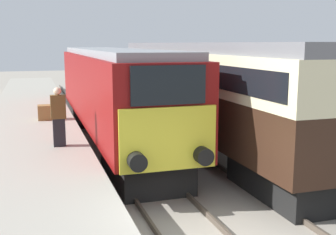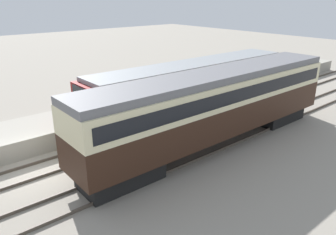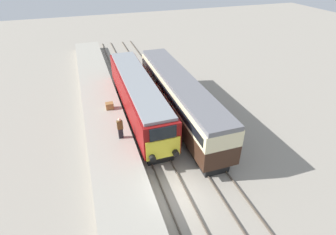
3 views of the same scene
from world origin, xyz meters
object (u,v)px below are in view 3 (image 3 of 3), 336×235
(passenger_carriage, at_px, (179,95))
(person_on_platform, at_px, (120,128))
(locomotive, at_px, (138,95))
(luggage_crate, at_px, (110,106))

(passenger_carriage, relative_size, person_on_platform, 9.19)
(locomotive, distance_m, passenger_carriage, 3.80)
(locomotive, relative_size, passenger_carriage, 0.95)
(locomotive, xyz_separation_m, passenger_carriage, (3.40, -1.67, 0.30))
(locomotive, xyz_separation_m, person_on_platform, (-2.43, -4.37, -0.26))
(locomotive, bearing_deg, passenger_carriage, -26.22)
(person_on_platform, height_order, luggage_crate, person_on_platform)
(passenger_carriage, xyz_separation_m, person_on_platform, (-5.83, -2.70, -0.56))
(locomotive, relative_size, luggage_crate, 22.41)
(passenger_carriage, bearing_deg, person_on_platform, -155.17)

